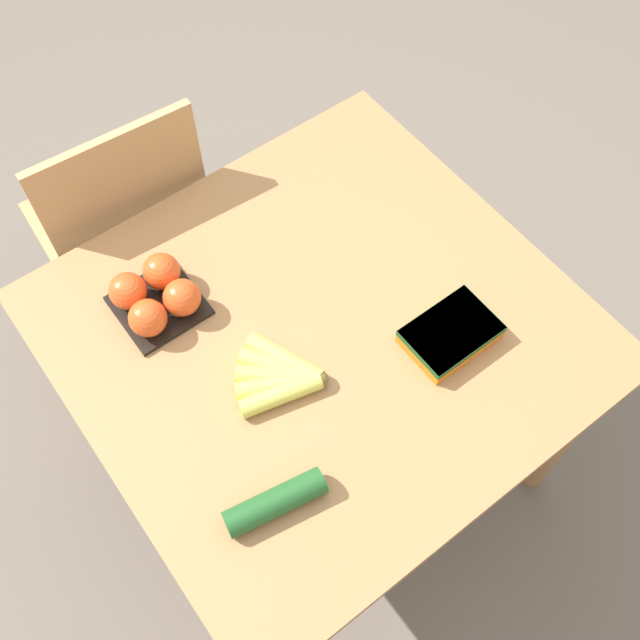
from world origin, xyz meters
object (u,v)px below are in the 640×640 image
Objects in this scene: banana_bunch at (282,377)px; cucumber_near at (275,502)px; carrot_bag at (451,333)px; tomato_pack at (155,296)px; chair at (128,230)px.

banana_bunch is 0.94× the size of cucumber_near.
banana_bunch is at bearing 158.58° from carrot_bag.
cucumber_near is at bearing -95.70° from tomato_pack.
chair is at bearing 111.97° from carrot_bag.
banana_bunch is 0.31m from tomato_pack.
banana_bunch is 0.99× the size of carrot_bag.
tomato_pack is 0.61m from carrot_bag.
chair is at bearing 80.84° from cucumber_near.
carrot_bag is at bearing 8.16° from cucumber_near.
chair is 5.18× the size of banana_bunch.
chair reaches higher than carrot_bag.
chair is at bearing 90.74° from banana_bunch.
chair reaches higher than cucumber_near.
carrot_bag is (0.43, -0.42, -0.02)m from tomato_pack.
chair is 5.57× the size of tomato_pack.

